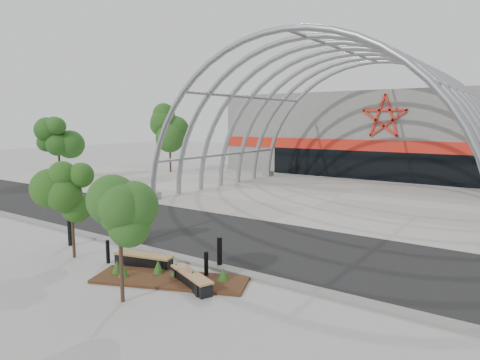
{
  "coord_description": "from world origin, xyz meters",
  "views": [
    {
      "loc": [
        11.18,
        -11.99,
        5.32
      ],
      "look_at": [
        0.0,
        4.0,
        2.6
      ],
      "focal_mm": 32.0,
      "sensor_mm": 36.0,
      "label": 1
    }
  ],
  "objects": [
    {
      "name": "street_tree_0",
      "position": [
        -3.41,
        -2.46,
        2.58
      ],
      "size": [
        1.57,
        1.57,
        3.58
      ],
      "color": "black",
      "rests_on": "ground"
    },
    {
      "name": "bollard_3",
      "position": [
        1.97,
        -0.12,
        0.57
      ],
      "size": [
        0.18,
        0.18,
        1.14
      ],
      "primitive_type": "cylinder",
      "color": "black",
      "rests_on": "ground"
    },
    {
      "name": "bench_0",
      "position": [
        -0.35,
        -1.67,
        0.24
      ],
      "size": [
        2.36,
        1.04,
        0.48
      ],
      "color": "black",
      "rests_on": "ground"
    },
    {
      "name": "ground",
      "position": [
        0.0,
        0.0,
        0.0
      ],
      "size": [
        140.0,
        140.0,
        0.0
      ],
      "primitive_type": "plane",
      "color": "#9D9D98",
      "rests_on": "ground"
    },
    {
      "name": "road",
      "position": [
        0.0,
        3.5,
        0.01
      ],
      "size": [
        140.0,
        7.0,
        0.02
      ],
      "primitive_type": "cube",
      "color": "black",
      "rests_on": "ground"
    },
    {
      "name": "bg_tree_2",
      "position": [
        -24.0,
        10.0,
        3.86
      ],
      "size": [
        2.55,
        2.55,
        5.38
      ],
      "color": "#311F15",
      "rests_on": "ground"
    },
    {
      "name": "bench_1",
      "position": [
        2.34,
        -2.09,
        0.22
      ],
      "size": [
        2.21,
        1.28,
        0.46
      ],
      "color": "black",
      "rests_on": "ground"
    },
    {
      "name": "bollard_1",
      "position": [
        -3.12,
        0.45,
        0.46
      ],
      "size": [
        0.15,
        0.15,
        0.92
      ],
      "primitive_type": "cylinder",
      "color": "black",
      "rests_on": "ground"
    },
    {
      "name": "bollard_2",
      "position": [
        -1.77,
        -2.13,
        0.44
      ],
      "size": [
        0.14,
        0.14,
        0.88
      ],
      "primitive_type": "cylinder",
      "color": "black",
      "rests_on": "ground"
    },
    {
      "name": "arena_building",
      "position": [
        0.0,
        33.45,
        3.99
      ],
      "size": [
        34.0,
        15.24,
        8.0
      ],
      "color": "slate",
      "rests_on": "ground"
    },
    {
      "name": "planting_bed",
      "position": [
        1.36,
        -2.12,
        0.13
      ],
      "size": [
        5.37,
        3.45,
        0.55
      ],
      "color": "#361D11",
      "rests_on": "ground"
    },
    {
      "name": "bollard_4",
      "position": [
        2.24,
        -1.21,
        0.46
      ],
      "size": [
        0.15,
        0.15,
        0.93
      ],
      "primitive_type": "cylinder",
      "color": "black",
      "rests_on": "ground"
    },
    {
      "name": "kerb",
      "position": [
        0.0,
        -0.25,
        0.06
      ],
      "size": [
        60.0,
        0.5,
        0.12
      ],
      "primitive_type": "cube",
      "color": "slate",
      "rests_on": "ground"
    },
    {
      "name": "forecourt",
      "position": [
        0.0,
        15.5,
        0.02
      ],
      "size": [
        60.0,
        17.0,
        0.04
      ],
      "primitive_type": "cube",
      "color": "#A29D91",
      "rests_on": "ground"
    },
    {
      "name": "bollard_0",
      "position": [
        -5.0,
        -1.58,
        0.57
      ],
      "size": [
        0.18,
        0.18,
        1.13
      ],
      "primitive_type": "cylinder",
      "color": "black",
      "rests_on": "ground"
    },
    {
      "name": "bg_tree_0",
      "position": [
        -20.0,
        20.0,
        4.64
      ],
      "size": [
        3.0,
        3.0,
        6.45
      ],
      "color": "#301F16",
      "rests_on": "ground"
    },
    {
      "name": "vault_canopy",
      "position": [
        0.0,
        15.5,
        0.02
      ],
      "size": [
        20.8,
        15.8,
        20.36
      ],
      "color": "#93989D",
      "rests_on": "ground"
    },
    {
      "name": "street_tree_1",
      "position": [
        1.42,
        -4.11,
        2.52
      ],
      "size": [
        1.48,
        1.48,
        3.5
      ],
      "color": "#342118",
      "rests_on": "ground"
    }
  ]
}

